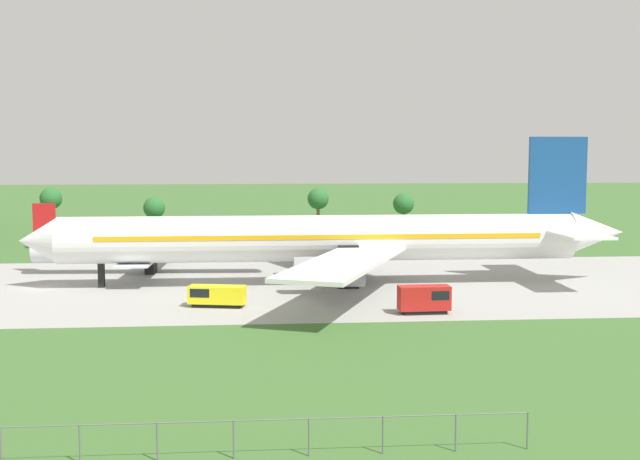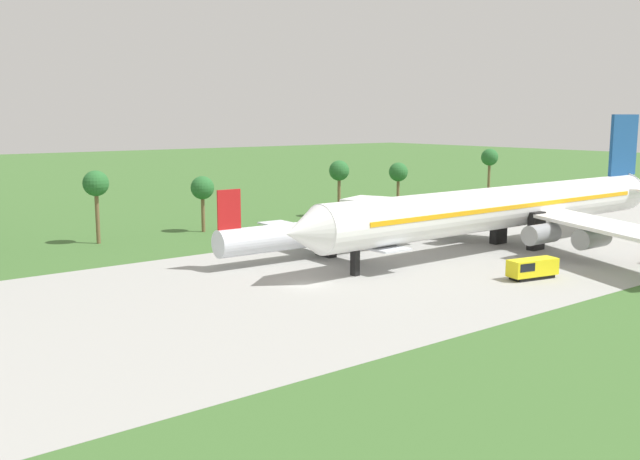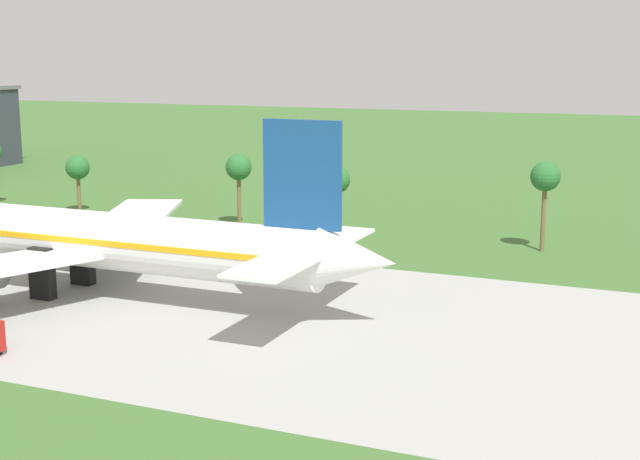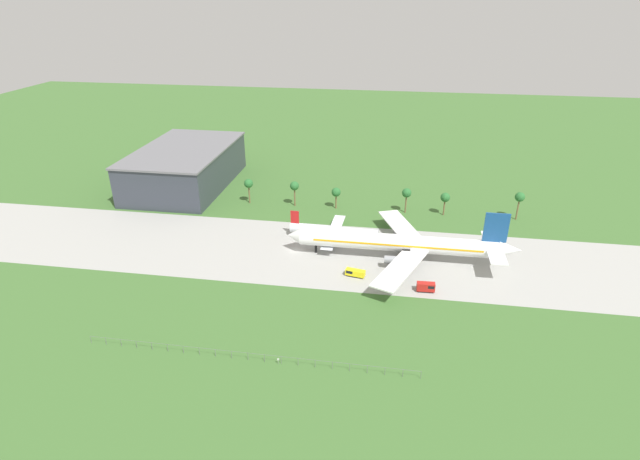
% 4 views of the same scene
% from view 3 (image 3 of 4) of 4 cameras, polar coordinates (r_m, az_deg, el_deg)
% --- Properties ---
extents(jet_airliner, '(73.98, 56.99, 18.03)m').
position_cam_3_polar(jet_airliner, '(93.46, -16.95, -0.34)').
color(jet_airliner, white).
rests_on(jet_airliner, ground_plane).
extents(palm_tree_row, '(108.06, 3.60, 10.97)m').
position_cam_3_polar(palm_tree_row, '(130.15, -10.29, 4.10)').
color(palm_tree_row, brown).
rests_on(palm_tree_row, ground_plane).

